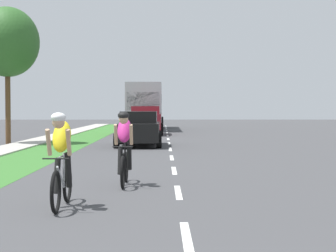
{
  "coord_description": "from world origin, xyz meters",
  "views": [
    {
      "loc": [
        -0.31,
        -1.54,
        1.64
      ],
      "look_at": [
        -0.13,
        16.29,
        1.07
      ],
      "focal_mm": 58.24,
      "sensor_mm": 36.0,
      "label": 1
    }
  ],
  "objects_px": {
    "cyclist_trailing": "(124,148)",
    "suv_maroon": "(146,120)",
    "sedan_black": "(139,128)",
    "street_tree_near": "(7,42)",
    "cyclist_lead": "(61,159)",
    "bus_silver": "(146,104)"
  },
  "relations": [
    {
      "from": "cyclist_lead",
      "to": "cyclist_trailing",
      "type": "height_order",
      "value": "same"
    },
    {
      "from": "sedan_black",
      "to": "suv_maroon",
      "type": "relative_size",
      "value": 0.91
    },
    {
      "from": "cyclist_trailing",
      "to": "suv_maroon",
      "type": "bearing_deg",
      "value": 90.59
    },
    {
      "from": "cyclist_lead",
      "to": "street_tree_near",
      "type": "xyz_separation_m",
      "value": [
        -5.51,
        16.36,
        3.89
      ]
    },
    {
      "from": "sedan_black",
      "to": "street_tree_near",
      "type": "height_order",
      "value": "street_tree_near"
    },
    {
      "from": "suv_maroon",
      "to": "bus_silver",
      "type": "xyz_separation_m",
      "value": [
        -0.28,
        8.86,
        1.03
      ]
    },
    {
      "from": "cyclist_trailing",
      "to": "suv_maroon",
      "type": "relative_size",
      "value": 0.37
    },
    {
      "from": "suv_maroon",
      "to": "street_tree_near",
      "type": "bearing_deg",
      "value": -124.51
    },
    {
      "from": "cyclist_trailing",
      "to": "street_tree_near",
      "type": "distance_m",
      "value": 15.64
    },
    {
      "from": "sedan_black",
      "to": "suv_maroon",
      "type": "bearing_deg",
      "value": 90.08
    },
    {
      "from": "bus_silver",
      "to": "street_tree_near",
      "type": "xyz_separation_m",
      "value": [
        -5.84,
        -17.78,
        2.72
      ]
    },
    {
      "from": "cyclist_lead",
      "to": "bus_silver",
      "type": "height_order",
      "value": "bus_silver"
    },
    {
      "from": "suv_maroon",
      "to": "cyclist_trailing",
      "type": "bearing_deg",
      "value": -89.41
    },
    {
      "from": "cyclist_lead",
      "to": "bus_silver",
      "type": "bearing_deg",
      "value": 89.43
    },
    {
      "from": "cyclist_trailing",
      "to": "suv_maroon",
      "type": "height_order",
      "value": "suv_maroon"
    },
    {
      "from": "cyclist_lead",
      "to": "bus_silver",
      "type": "xyz_separation_m",
      "value": [
        0.34,
        34.14,
        1.17
      ]
    },
    {
      "from": "suv_maroon",
      "to": "street_tree_near",
      "type": "relative_size",
      "value": 0.74
    },
    {
      "from": "cyclist_trailing",
      "to": "sedan_black",
      "type": "height_order",
      "value": "cyclist_trailing"
    },
    {
      "from": "cyclist_trailing",
      "to": "sedan_black",
      "type": "bearing_deg",
      "value": 91.01
    },
    {
      "from": "street_tree_near",
      "to": "cyclist_lead",
      "type": "bearing_deg",
      "value": -71.4
    },
    {
      "from": "sedan_black",
      "to": "bus_silver",
      "type": "height_order",
      "value": "bus_silver"
    },
    {
      "from": "bus_silver",
      "to": "cyclist_trailing",
      "type": "bearing_deg",
      "value": -89.06
    }
  ]
}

